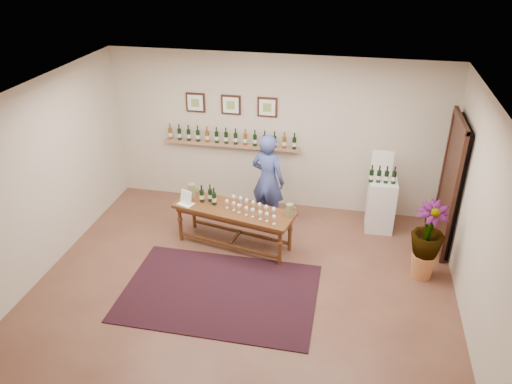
% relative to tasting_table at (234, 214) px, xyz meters
% --- Properties ---
extents(ground, '(6.00, 6.00, 0.00)m').
position_rel_tasting_table_xyz_m(ground, '(0.39, -0.94, -0.58)').
color(ground, brown).
rests_on(ground, ground).
extents(room_shell, '(6.00, 6.00, 6.00)m').
position_rel_tasting_table_xyz_m(room_shell, '(2.50, 0.91, 0.54)').
color(room_shell, beige).
rests_on(room_shell, ground).
extents(rug, '(2.74, 1.84, 0.01)m').
position_rel_tasting_table_xyz_m(rug, '(0.09, -1.23, -0.58)').
color(rug, '#40130B').
rests_on(rug, ground).
extents(tasting_table, '(2.02, 1.01, 0.69)m').
position_rel_tasting_table_xyz_m(tasting_table, '(0.00, 0.00, 0.00)').
color(tasting_table, '#4F2A13').
rests_on(tasting_table, ground).
extents(table_glasses, '(1.18, 0.67, 0.16)m').
position_rel_tasting_table_xyz_m(table_glasses, '(0.27, -0.05, 0.18)').
color(table_glasses, white).
rests_on(table_glasses, tasting_table).
extents(table_bottles, '(0.29, 0.21, 0.28)m').
position_rel_tasting_table_xyz_m(table_bottles, '(-0.44, 0.13, 0.24)').
color(table_bottles, black).
rests_on(table_bottles, tasting_table).
extents(pitcher_left, '(0.16, 0.16, 0.22)m').
position_rel_tasting_table_xyz_m(pitcher_left, '(-0.77, 0.27, 0.21)').
color(pitcher_left, olive).
rests_on(pitcher_left, tasting_table).
extents(pitcher_right, '(0.15, 0.15, 0.20)m').
position_rel_tasting_table_xyz_m(pitcher_right, '(0.90, -0.04, 0.21)').
color(pitcher_right, olive).
rests_on(pitcher_right, tasting_table).
extents(menu_card, '(0.29, 0.26, 0.22)m').
position_rel_tasting_table_xyz_m(menu_card, '(-0.79, 0.01, 0.21)').
color(menu_card, white).
rests_on(menu_card, tasting_table).
extents(display_pedestal, '(0.47, 0.47, 0.91)m').
position_rel_tasting_table_xyz_m(display_pedestal, '(2.31, 1.01, -0.13)').
color(display_pedestal, white).
rests_on(display_pedestal, ground).
extents(pedestal_bottles, '(0.33, 0.09, 0.32)m').
position_rel_tasting_table_xyz_m(pedestal_bottles, '(2.28, 0.95, 0.49)').
color(pedestal_bottles, black).
rests_on(pedestal_bottles, display_pedestal).
extents(info_sign, '(0.36, 0.03, 0.49)m').
position_rel_tasting_table_xyz_m(info_sign, '(2.26, 1.19, 0.58)').
color(info_sign, white).
rests_on(info_sign, display_pedestal).
extents(potted_plant, '(0.56, 0.56, 1.07)m').
position_rel_tasting_table_xyz_m(potted_plant, '(2.93, -0.23, 0.04)').
color(potted_plant, '#BA703E').
rests_on(potted_plant, ground).
extents(person, '(0.70, 0.57, 1.66)m').
position_rel_tasting_table_xyz_m(person, '(0.40, 0.81, 0.25)').
color(person, '#394988').
rests_on(person, ground).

